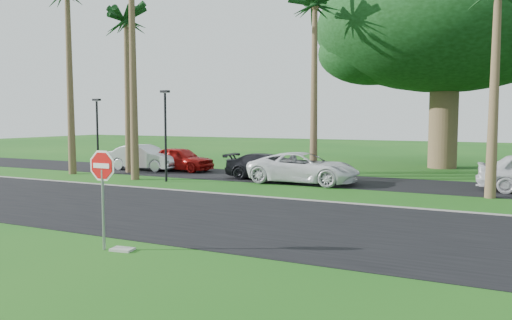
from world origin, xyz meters
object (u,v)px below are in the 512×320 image
object	(u,v)px
car_red	(180,159)
car_minivan	(304,168)
car_silver	(145,158)
stop_sign_near	(102,179)
car_dark	(268,167)

from	to	relation	value
car_red	car_minivan	bearing A→B (deg)	-99.92
car_silver	car_red	xyz separation A→B (m)	(2.24, 0.61, -0.05)
stop_sign_near	car_dark	world-z (taller)	stop_sign_near
car_silver	car_dark	bearing A→B (deg)	-96.37
car_red	car_dark	distance (m)	6.72
car_minivan	car_red	bearing A→B (deg)	76.07
stop_sign_near	car_red	bearing A→B (deg)	118.57
stop_sign_near	car_minivan	distance (m)	13.94
car_red	car_minivan	xyz separation A→B (m)	(8.82, -2.14, 0.03)
car_dark	car_silver	bearing A→B (deg)	81.48
stop_sign_near	car_red	distance (m)	18.30
stop_sign_near	car_minivan	size ratio (longest dim) A/B	0.48
car_silver	car_dark	distance (m)	8.85
car_silver	stop_sign_near	bearing A→B (deg)	-145.39
stop_sign_near	car_minivan	world-z (taller)	stop_sign_near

